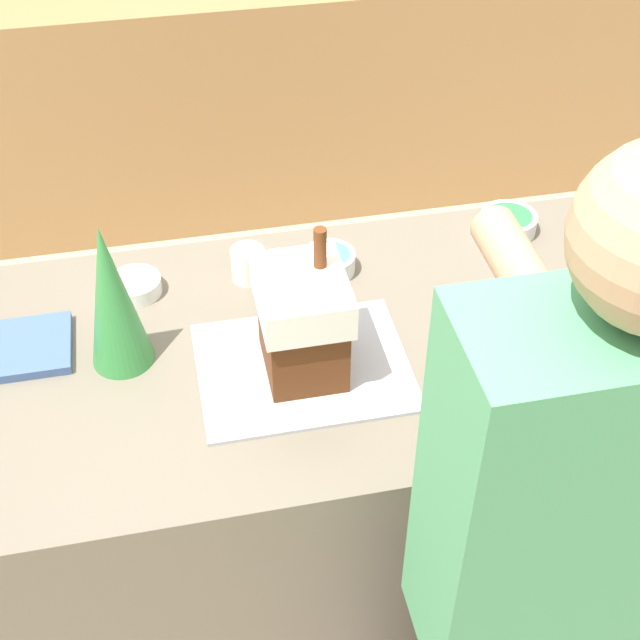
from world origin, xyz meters
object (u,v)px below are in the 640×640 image
Objects in this scene: gingerbread_house at (303,321)px; candy_bowl_behind_tray at (527,293)px; decorative_tree at (112,297)px; mug at (248,264)px; cookbook at (27,347)px; candy_bowl_beside_tree at (329,261)px; candy_bowl_far_right at (508,222)px; baking_tray at (303,367)px; person at (553,594)px; candy_bowl_center_rear at (135,285)px.

gingerbread_house is 2.71× the size of candy_bowl_behind_tray.
decorative_tree reaches higher than gingerbread_house.
cookbook is at bearing -162.95° from mug.
candy_bowl_beside_tree is at bearing 154.43° from candy_bowl_behind_tray.
candy_bowl_far_right is (0.56, 0.36, -0.10)m from gingerbread_house.
baking_tray is 3.73× the size of candy_bowl_behind_tray.
person is (0.30, -0.56, -0.15)m from gingerbread_house.
candy_bowl_far_right reaches higher than candy_bowl_behind_tray.
decorative_tree is 1.84× the size of cookbook.
candy_bowl_center_rear is at bearing 32.52° from cookbook.
gingerbread_house reaches higher than baking_tray.
candy_bowl_beside_tree is at bearing 68.76° from gingerbread_house.
candy_bowl_beside_tree reaches higher than cookbook.
mug reaches higher than candy_bowl_behind_tray.
candy_bowl_far_right is at bearing 4.74° from mug.
cookbook is (-0.53, 0.16, 0.01)m from baking_tray.
mug reaches higher than candy_bowl_far_right.
cookbook is (-0.53, 0.16, -0.11)m from gingerbread_house.
candy_bowl_far_right is 1.11m from cookbook.
person is at bearing -54.80° from candy_bowl_center_rear.
baking_tray is 5.41× the size of mug.
baking_tray is at bearing -78.18° from mug.
person is (0.18, -0.85, -0.05)m from candy_bowl_beside_tree.
candy_bowl_beside_tree reaches higher than candy_bowl_center_rear.
candy_bowl_center_rear is (-0.31, 0.30, -0.10)m from gingerbread_house.
candy_bowl_center_rear is (-0.31, 0.30, 0.02)m from baking_tray.
mug is (0.25, 0.00, 0.02)m from candy_bowl_center_rear.
cookbook is at bearing -168.38° from candy_bowl_beside_tree.
candy_bowl_behind_tray is 1.04m from cookbook.
candy_bowl_beside_tree is 0.67× the size of cookbook.
candy_bowl_center_rear is at bearing 135.64° from baking_tray.
mug reaches higher than candy_bowl_beside_tree.
decorative_tree reaches higher than candy_bowl_behind_tray.
cookbook is (-0.22, -0.14, -0.01)m from candy_bowl_center_rear.
candy_bowl_behind_tray is at bearing -19.18° from mug.
baking_tray is 1.29× the size of decorative_tree.
person is at bearing -106.02° from candy_bowl_far_right.
candy_bowl_behind_tray is at bearing 0.44° from decorative_tree.
candy_bowl_center_rear is 0.87m from candy_bowl_far_right.
cookbook is (-1.09, -0.20, -0.01)m from candy_bowl_far_right.
cookbook is 0.10× the size of person.
baking_tray is at bearing -16.76° from cookbook.
baking_tray is 0.12m from gingerbread_house.
person is at bearing -45.68° from decorative_tree.
gingerbread_house is at bearing -16.73° from cookbook.
decorative_tree is (-0.35, 0.10, 0.04)m from gingerbread_house.
candy_bowl_beside_tree is at bearing -171.99° from candy_bowl_far_right.
gingerbread_house is 0.94× the size of decorative_tree.
mug is (-0.18, 0.01, 0.01)m from candy_bowl_beside_tree.
candy_bowl_far_right reaches higher than candy_bowl_center_rear.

